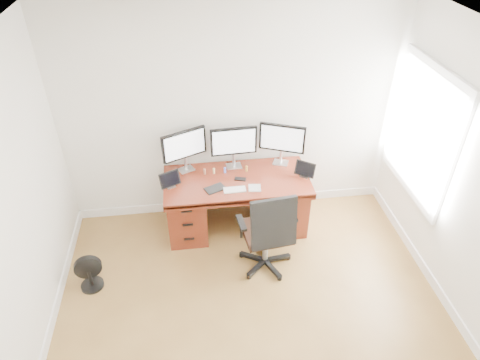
{
  "coord_description": "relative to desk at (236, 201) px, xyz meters",
  "views": [
    {
      "loc": [
        -0.49,
        -2.24,
        3.66
      ],
      "look_at": [
        0.0,
        1.5,
        0.95
      ],
      "focal_mm": 32.0,
      "sensor_mm": 36.0,
      "label": 1
    }
  ],
  "objects": [
    {
      "name": "ground",
      "position": [
        0.0,
        -1.83,
        -0.4
      ],
      "size": [
        4.5,
        4.5,
        0.0
      ],
      "primitive_type": "plane",
      "color": "olive",
      "rests_on": "ground"
    },
    {
      "name": "back_wall",
      "position": [
        0.0,
        0.42,
        0.95
      ],
      "size": [
        4.0,
        0.1,
        2.7
      ],
      "primitive_type": "cube",
      "color": "white",
      "rests_on": "ground"
    },
    {
      "name": "desk",
      "position": [
        0.0,
        0.0,
        0.0
      ],
      "size": [
        1.7,
        0.8,
        0.75
      ],
      "color": "#5B1F12",
      "rests_on": "ground"
    },
    {
      "name": "office_chair",
      "position": [
        0.25,
        -0.74,
        -0.04
      ],
      "size": [
        0.64,
        0.64,
        1.09
      ],
      "rotation": [
        0.0,
        0.0,
        0.12
      ],
      "color": "black",
      "rests_on": "ground"
    },
    {
      "name": "floor_fan",
      "position": [
        -1.68,
        -0.78,
        -0.2
      ],
      "size": [
        0.29,
        0.24,
        0.42
      ],
      "rotation": [
        0.0,
        0.0,
        0.2
      ],
      "color": "black",
      "rests_on": "ground"
    },
    {
      "name": "monitor_left",
      "position": [
        -0.58,
        0.24,
        0.68
      ],
      "size": [
        0.51,
        0.26,
        0.53
      ],
      "rotation": [
        0.0,
        0.0,
        0.43
      ],
      "color": "silver",
      "rests_on": "desk"
    },
    {
      "name": "monitor_center",
      "position": [
        0.0,
        0.24,
        0.68
      ],
      "size": [
        0.55,
        0.15,
        0.53
      ],
      "rotation": [
        0.0,
        0.0,
        0.05
      ],
      "color": "silver",
      "rests_on": "desk"
    },
    {
      "name": "monitor_right",
      "position": [
        0.58,
        0.24,
        0.68
      ],
      "size": [
        0.52,
        0.25,
        0.53
      ],
      "rotation": [
        0.0,
        0.0,
        -0.4
      ],
      "color": "silver",
      "rests_on": "desk"
    },
    {
      "name": "tablet_left",
      "position": [
        -0.77,
        -0.08,
        0.43
      ],
      "size": [
        0.25,
        0.16,
        0.19
      ],
      "rotation": [
        0.0,
        0.0,
        0.44
      ],
      "color": "silver",
      "rests_on": "desk"
    },
    {
      "name": "tablet_right",
      "position": [
        0.8,
        -0.08,
        0.43
      ],
      "size": [
        0.23,
        0.19,
        0.19
      ],
      "rotation": [
        0.0,
        0.0,
        -0.62
      ],
      "color": "silver",
      "rests_on": "desk"
    },
    {
      "name": "keyboard",
      "position": [
        -0.05,
        -0.24,
        0.36
      ],
      "size": [
        0.25,
        0.11,
        0.01
      ],
      "primitive_type": "cube",
      "rotation": [
        0.0,
        0.0,
        0.01
      ],
      "color": "silver",
      "rests_on": "desk"
    },
    {
      "name": "trackpad",
      "position": [
        0.18,
        -0.24,
        0.35
      ],
      "size": [
        0.15,
        0.15,
        0.01
      ],
      "primitive_type": "cube",
      "rotation": [
        0.0,
        0.0,
        -0.12
      ],
      "color": "silver",
      "rests_on": "desk"
    },
    {
      "name": "drawing_tablet",
      "position": [
        -0.27,
        -0.19,
        0.35
      ],
      "size": [
        0.26,
        0.22,
        0.01
      ],
      "primitive_type": "cube",
      "rotation": [
        0.0,
        0.0,
        0.43
      ],
      "color": "black",
      "rests_on": "desk"
    },
    {
      "name": "phone",
      "position": [
        0.04,
        -0.04,
        0.35
      ],
      "size": [
        0.15,
        0.1,
        0.01
      ],
      "primitive_type": "cube",
      "rotation": [
        0.0,
        0.0,
        -0.3
      ],
      "color": "black",
      "rests_on": "desk"
    },
    {
      "name": "figurine_brown",
      "position": [
        -0.37,
        0.12,
        0.39
      ],
      "size": [
        0.03,
        0.03,
        0.08
      ],
      "color": "brown",
      "rests_on": "desk"
    },
    {
      "name": "figurine_yellow",
      "position": [
        -0.25,
        0.12,
        0.39
      ],
      "size": [
        0.03,
        0.03,
        0.08
      ],
      "color": "tan",
      "rests_on": "desk"
    },
    {
      "name": "figurine_blue",
      "position": [
        -0.12,
        0.12,
        0.39
      ],
      "size": [
        0.03,
        0.03,
        0.08
      ],
      "color": "#4F6DEC",
      "rests_on": "desk"
    },
    {
      "name": "figurine_orange",
      "position": [
        0.14,
        0.12,
        0.39
      ],
      "size": [
        0.03,
        0.03,
        0.08
      ],
      "color": "gold",
      "rests_on": "desk"
    }
  ]
}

